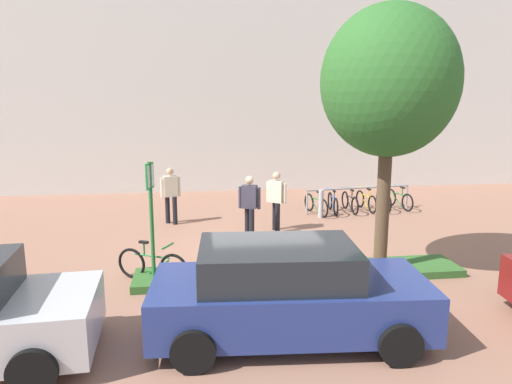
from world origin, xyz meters
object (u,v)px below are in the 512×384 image
bike_rack_cluster (358,201)px  bollard_steel (321,204)px  person_shirt_blue (171,192)px  person_shirt_white (276,198)px  parking_sign_post (151,206)px  car_navy_sedan (287,293)px  tree_sidewalk (389,83)px  person_suited_navy (249,203)px  bike_at_sign (152,265)px

bike_rack_cluster → bollard_steel: size_ratio=4.14×
bollard_steel → person_shirt_blue: person_shirt_blue is taller
person_shirt_white → bollard_steel: bearing=38.9°
parking_sign_post → person_shirt_white: parking_sign_post is taller
person_shirt_white → car_navy_sedan: bearing=-98.4°
tree_sidewalk → bike_rack_cluster: tree_sidewalk is taller
tree_sidewalk → bollard_steel: tree_sidewalk is taller
person_shirt_white → car_navy_sedan: 6.21m
parking_sign_post → person_suited_navy: (2.33, 2.95, -0.67)m
bike_rack_cluster → person_suited_navy: person_suited_navy is taller
person_shirt_blue → person_suited_navy: 2.85m
person_shirt_white → person_shirt_blue: bearing=157.8°
person_shirt_blue → car_navy_sedan: 7.66m
bollard_steel → person_shirt_white: bearing=-141.1°
tree_sidewalk → bike_rack_cluster: bearing=74.9°
bollard_steel → parking_sign_post: bearing=-134.6°
person_suited_navy → tree_sidewalk: bearing=-51.6°
bike_at_sign → person_shirt_blue: bearing=87.6°
person_shirt_white → tree_sidewalk: bearing=-66.5°
bike_at_sign → person_shirt_blue: person_shirt_blue is taller
bike_rack_cluster → person_shirt_white: 3.84m
person_suited_navy → car_navy_sedan: 5.52m
bollard_steel → person_shirt_white: 2.24m
person_suited_navy → bollard_steel: bearing=38.1°
tree_sidewalk → bike_rack_cluster: 7.05m
bike_rack_cluster → person_shirt_blue: person_shirt_blue is taller
tree_sidewalk → person_shirt_blue: bearing=133.1°
bike_at_sign → person_suited_navy: bearing=50.0°
person_suited_navy → bike_rack_cluster: bearing=33.6°
parking_sign_post → person_suited_navy: 3.82m
bike_at_sign → car_navy_sedan: bearing=-49.5°
tree_sidewalk → bike_at_sign: (-4.83, 0.28, -3.72)m
car_navy_sedan → person_shirt_white: bearing=81.6°
parking_sign_post → person_suited_navy: size_ratio=1.47×
parking_sign_post → bike_rack_cluster: size_ratio=0.68×
parking_sign_post → bike_rack_cluster: parking_sign_post is taller
bike_at_sign → person_shirt_blue: 4.72m
bollard_steel → person_shirt_white: (-1.69, -1.37, 0.53)m
bike_rack_cluster → parking_sign_post: bearing=-138.5°
bike_at_sign → person_shirt_white: size_ratio=0.88×
bike_rack_cluster → car_navy_sedan: bearing=-116.5°
tree_sidewalk → bike_at_sign: tree_sidewalk is taller
parking_sign_post → person_shirt_blue: size_ratio=1.47×
tree_sidewalk → car_navy_sedan: 4.81m
tree_sidewalk → parking_sign_post: (-4.79, 0.15, -2.42)m
bike_at_sign → person_shirt_blue: (0.20, 4.67, 0.63)m
parking_sign_post → car_navy_sedan: bearing=-48.6°
bike_at_sign → bike_rack_cluster: bike_at_sign is taller
bike_rack_cluster → person_shirt_white: person_shirt_white is taller
bollard_steel → person_suited_navy: 3.26m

